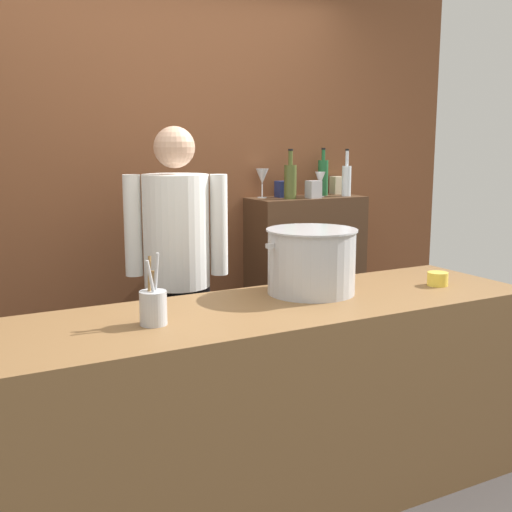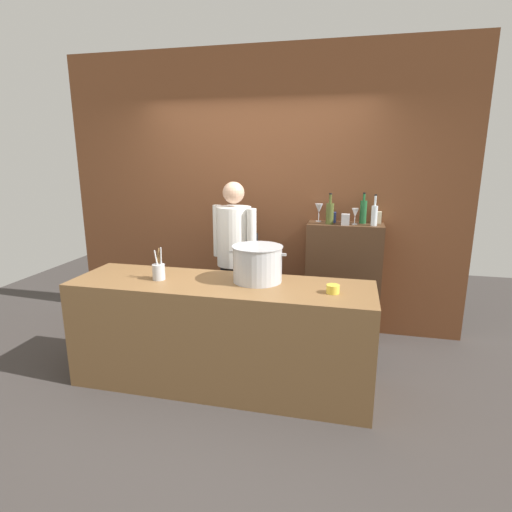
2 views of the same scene
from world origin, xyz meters
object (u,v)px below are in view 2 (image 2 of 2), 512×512
chef (235,252)px  wine_bottle_olive (330,213)px  butter_jar (333,289)px  wine_bottle_clear (374,215)px  wine_bottle_green (363,211)px  spice_tin_silver (345,220)px  spice_tin_cream (378,217)px  stockpot_large (257,264)px  wine_glass_tall (355,213)px  utensil_crock (159,271)px  spice_tin_navy (332,217)px  wine_glass_wide (319,209)px

chef → wine_bottle_olive: bearing=-134.7°
butter_jar → wine_bottle_clear: 1.29m
wine_bottle_clear → wine_bottle_green: size_ratio=0.98×
spice_tin_silver → spice_tin_cream: spice_tin_cream is taller
wine_bottle_clear → spice_tin_cream: (0.04, 0.17, -0.05)m
stockpot_large → wine_glass_tall: bearing=54.3°
utensil_crock → spice_tin_navy: (1.33, 1.29, 0.31)m
wine_bottle_green → spice_tin_silver: bearing=-139.7°
chef → spice_tin_cream: 1.50m
utensil_crock → spice_tin_cream: 2.25m
butter_jar → utensil_crock: bearing=179.1°
chef → spice_tin_navy: size_ratio=15.95×
stockpot_large → spice_tin_cream: size_ratio=3.93×
wine_bottle_green → wine_glass_tall: 0.12m
chef → stockpot_large: bearing=144.3°
wine_bottle_green → wine_glass_tall: size_ratio=1.93×
wine_glass_tall → spice_tin_silver: 0.12m
wine_bottle_olive → spice_tin_silver: size_ratio=2.82×
wine_glass_tall → wine_bottle_green: bearing=46.7°
wine_bottle_olive → wine_glass_tall: size_ratio=1.91×
spice_tin_cream → chef: bearing=-159.5°
stockpot_large → spice_tin_silver: size_ratio=4.28×
wine_bottle_clear → spice_tin_silver: (-0.27, -0.02, -0.05)m
stockpot_large → butter_jar: (0.62, -0.17, -0.12)m
spice_tin_silver → spice_tin_navy: (-0.14, 0.15, -0.00)m
stockpot_large → utensil_crock: bearing=-169.9°
chef → stockpot_large: 0.78m
stockpot_large → butter_jar: stockpot_large is taller
chef → utensil_crock: size_ratio=6.07×
utensil_crock → wine_bottle_olive: size_ratio=0.88×
chef → butter_jar: (1.01, -0.84, -0.03)m
butter_jar → wine_glass_tall: bearing=83.5°
wine_glass_wide → spice_tin_silver: bearing=-31.2°
spice_tin_navy → stockpot_large: bearing=-114.8°
chef → wine_bottle_green: (1.23, 0.47, 0.39)m
wine_bottle_olive → spice_tin_cream: size_ratio=2.59×
spice_tin_silver → wine_bottle_clear: bearing=5.1°
wine_bottle_clear → spice_tin_silver: size_ratio=2.80×
spice_tin_silver → utensil_crock: bearing=-142.3°
wine_bottle_green → spice_tin_cream: (0.15, 0.05, -0.06)m
wine_glass_wide → spice_tin_silver: 0.33m
chef → stockpot_large: (0.39, -0.67, 0.08)m
utensil_crock → spice_tin_cream: (1.79, 1.33, 0.32)m
wine_glass_wide → butter_jar: bearing=-80.2°
butter_jar → wine_bottle_green: 1.39m
stockpot_large → butter_jar: 0.65m
wine_bottle_green → spice_tin_silver: size_ratio=2.85×
stockpot_large → wine_bottle_clear: (0.94, 1.02, 0.29)m
spice_tin_silver → wine_glass_wide: bearing=148.8°
wine_bottle_olive → wine_glass_wide: size_ratio=1.67×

